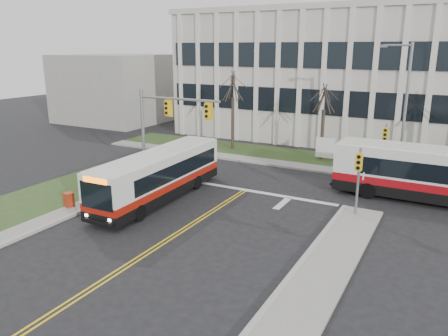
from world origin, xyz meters
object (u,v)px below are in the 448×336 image
(bus_cross, at_px, (440,177))
(directory_sign, at_px, (325,148))
(newspaper_box_red, at_px, (69,201))
(streetlight, at_px, (403,103))
(bus_main, at_px, (159,176))

(bus_cross, bearing_deg, directory_sign, -124.96)
(newspaper_box_red, bearing_deg, streetlight, 59.43)
(bus_cross, relative_size, newspaper_box_red, 12.50)
(directory_sign, relative_size, bus_main, 0.19)
(newspaper_box_red, bearing_deg, bus_main, 61.14)
(bus_main, relative_size, bus_cross, 0.89)
(directory_sign, bearing_deg, bus_main, -115.58)
(directory_sign, height_order, bus_cross, bus_cross)
(bus_cross, height_order, newspaper_box_red, bus_cross)
(streetlight, height_order, newspaper_box_red, streetlight)
(bus_cross, xyz_separation_m, newspaper_box_red, (-18.33, -11.00, -1.11))
(directory_sign, height_order, newspaper_box_red, directory_sign)
(bus_main, height_order, newspaper_box_red, bus_main)
(streetlight, relative_size, directory_sign, 4.60)
(streetlight, distance_m, directory_sign, 6.96)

